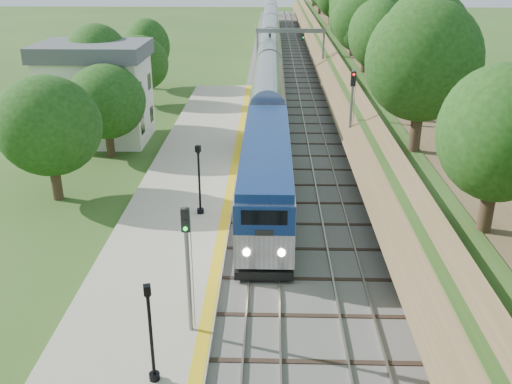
{
  "coord_description": "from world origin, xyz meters",
  "views": [
    {
      "loc": [
        0.26,
        -15.55,
        14.48
      ],
      "look_at": [
        -0.5,
        12.32,
        2.8
      ],
      "focal_mm": 40.0,
      "sensor_mm": 36.0,
      "label": 1
    }
  ],
  "objects_px": {
    "signal_platform": "(187,256)",
    "signal_farside": "(352,105)",
    "lamppost_far": "(199,184)",
    "train": "(270,51)",
    "signal_gantry": "(290,40)",
    "lamppost_mid": "(151,339)",
    "station_building": "(96,92)"
  },
  "relations": [
    {
      "from": "train",
      "to": "lamppost_mid",
      "type": "distance_m",
      "value": 63.68
    },
    {
      "from": "signal_gantry",
      "to": "lamppost_mid",
      "type": "relative_size",
      "value": 2.14
    },
    {
      "from": "lamppost_mid",
      "to": "signal_gantry",
      "type": "bearing_deg",
      "value": 83.41
    },
    {
      "from": "lamppost_far",
      "to": "signal_platform",
      "type": "xyz_separation_m",
      "value": [
        0.93,
        -11.22,
        1.51
      ]
    },
    {
      "from": "signal_platform",
      "to": "lamppost_far",
      "type": "bearing_deg",
      "value": 94.76
    },
    {
      "from": "signal_platform",
      "to": "signal_farside",
      "type": "height_order",
      "value": "signal_farside"
    },
    {
      "from": "lamppost_mid",
      "to": "signal_platform",
      "type": "distance_m",
      "value": 3.51
    },
    {
      "from": "train",
      "to": "signal_farside",
      "type": "distance_m",
      "value": 38.78
    },
    {
      "from": "station_building",
      "to": "signal_gantry",
      "type": "bearing_deg",
      "value": 56.62
    },
    {
      "from": "station_building",
      "to": "signal_gantry",
      "type": "height_order",
      "value": "station_building"
    },
    {
      "from": "train",
      "to": "lamppost_far",
      "type": "relative_size",
      "value": 27.61
    },
    {
      "from": "train",
      "to": "signal_gantry",
      "type": "bearing_deg",
      "value": -74.93
    },
    {
      "from": "station_building",
      "to": "train",
      "type": "height_order",
      "value": "station_building"
    },
    {
      "from": "signal_platform",
      "to": "signal_farside",
      "type": "relative_size",
      "value": 0.83
    },
    {
      "from": "train",
      "to": "lamppost_far",
      "type": "bearing_deg",
      "value": -94.44
    },
    {
      "from": "train",
      "to": "signal_farside",
      "type": "relative_size",
      "value": 17.41
    },
    {
      "from": "signal_gantry",
      "to": "signal_farside",
      "type": "relative_size",
      "value": 1.27
    },
    {
      "from": "station_building",
      "to": "signal_farside",
      "type": "height_order",
      "value": "station_building"
    },
    {
      "from": "lamppost_far",
      "to": "signal_platform",
      "type": "distance_m",
      "value": 11.36
    },
    {
      "from": "train",
      "to": "signal_platform",
      "type": "bearing_deg",
      "value": -92.74
    },
    {
      "from": "lamppost_mid",
      "to": "signal_farside",
      "type": "height_order",
      "value": "signal_farside"
    },
    {
      "from": "train",
      "to": "signal_platform",
      "type": "height_order",
      "value": "signal_platform"
    },
    {
      "from": "signal_platform",
      "to": "train",
      "type": "bearing_deg",
      "value": 87.26
    },
    {
      "from": "signal_platform",
      "to": "signal_farside",
      "type": "bearing_deg",
      "value": 67.86
    },
    {
      "from": "signal_farside",
      "to": "signal_gantry",
      "type": "bearing_deg",
      "value": 97.31
    },
    {
      "from": "station_building",
      "to": "lamppost_far",
      "type": "distance_m",
      "value": 18.38
    },
    {
      "from": "signal_farside",
      "to": "station_building",
      "type": "bearing_deg",
      "value": 168.63
    },
    {
      "from": "lamppost_far",
      "to": "signal_farside",
      "type": "distance_m",
      "value": 15.12
    },
    {
      "from": "station_building",
      "to": "signal_farside",
      "type": "relative_size",
      "value": 1.3
    },
    {
      "from": "station_building",
      "to": "signal_farside",
      "type": "xyz_separation_m",
      "value": [
        20.2,
        -4.06,
        0.07
      ]
    },
    {
      "from": "train",
      "to": "signal_platform",
      "type": "xyz_separation_m",
      "value": [
        -2.9,
        -60.59,
        1.58
      ]
    },
    {
      "from": "train",
      "to": "signal_farside",
      "type": "bearing_deg",
      "value": -80.79
    }
  ]
}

